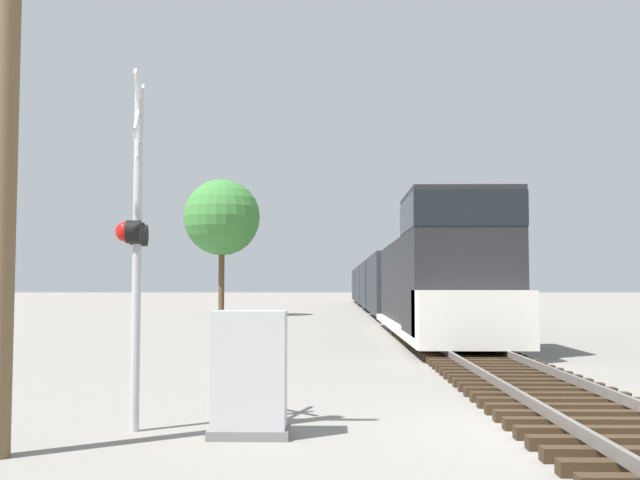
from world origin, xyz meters
TOP-DOWN VIEW (x-y plane):
  - ground_plane at (0.00, 0.00)m, footprint 400.00×400.00m
  - rail_track_bed at (0.00, -0.00)m, footprint 2.60×160.00m
  - freight_train at (0.00, 43.80)m, footprint 3.00×72.32m
  - crossing_signal_near at (-6.20, 0.11)m, footprint 0.42×1.01m
  - relay_cabinet at (-4.62, -0.26)m, footprint 1.02×0.57m
  - utility_pole at (-7.30, -1.41)m, footprint 1.80×0.29m
  - tree_mid_background at (-10.66, 37.32)m, footprint 4.83×4.83m

SIDE VIEW (x-z plane):
  - ground_plane at x=0.00m, z-range 0.00..0.00m
  - rail_track_bed at x=0.00m, z-range -0.02..0.29m
  - relay_cabinet at x=-4.62m, z-range -0.01..1.58m
  - freight_train at x=0.00m, z-range -0.33..4.21m
  - crossing_signal_near at x=-6.20m, z-range 0.20..4.93m
  - utility_pole at x=-7.30m, z-range 0.12..7.71m
  - tree_mid_background at x=-10.66m, z-range 1.89..10.53m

